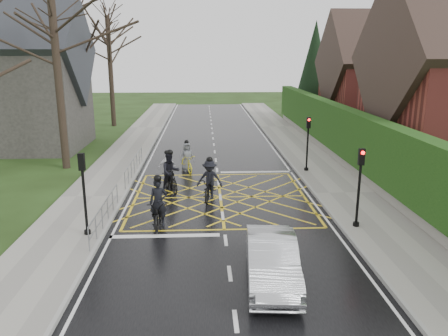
{
  "coord_description": "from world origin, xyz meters",
  "views": [
    {
      "loc": [
        -0.75,
        -19.74,
        6.58
      ],
      "look_at": [
        0.2,
        0.53,
        1.3
      ],
      "focal_mm": 35.0,
      "sensor_mm": 36.0,
      "label": 1
    }
  ],
  "objects": [
    {
      "name": "church",
      "position": [
        -13.54,
        12.0,
        4.93
      ],
      "size": [
        8.8,
        7.8,
        11.0
      ],
      "color": "#2D2B28",
      "rests_on": "ground"
    },
    {
      "name": "cyclist_mid",
      "position": [
        -0.5,
        -0.23,
        0.74
      ],
      "size": [
        1.31,
        2.19,
        2.04
      ],
      "rotation": [
        0.0,
        0.0,
        -0.18
      ],
      "color": "black",
      "rests_on": "ground"
    },
    {
      "name": "tree_far",
      "position": [
        -9.3,
        22.0,
        7.19
      ],
      "size": [
        8.4,
        8.4,
        10.4
      ],
      "color": "black",
      "rests_on": "ground"
    },
    {
      "name": "hedge",
      "position": [
        7.75,
        6.0,
        2.1
      ],
      "size": [
        0.9,
        38.0,
        2.8
      ],
      "primitive_type": "cube",
      "color": "#16370F",
      "rests_on": "stone_wall"
    },
    {
      "name": "cyclist_lead",
      "position": [
        -1.75,
        4.9,
        0.64
      ],
      "size": [
        1.23,
        2.01,
        1.84
      ],
      "rotation": [
        0.0,
        0.0,
        0.33
      ],
      "color": "gold",
      "rests_on": "ground"
    },
    {
      "name": "house_far",
      "position": [
        14.75,
        18.0,
        4.36
      ],
      "size": [
        9.8,
        8.8,
        10.3
      ],
      "color": "maroon",
      "rests_on": "ground"
    },
    {
      "name": "traffic_light_ne",
      "position": [
        5.1,
        4.2,
        1.66
      ],
      "size": [
        0.24,
        0.31,
        3.21
      ],
      "rotation": [
        0.0,
        0.0,
        3.14
      ],
      "color": "black",
      "rests_on": "ground"
    },
    {
      "name": "cyclist_back",
      "position": [
        -2.42,
        1.12,
        0.8
      ],
      "size": [
        1.32,
        2.17,
        2.1
      ],
      "rotation": [
        0.0,
        0.0,
        0.37
      ],
      "color": "black",
      "rests_on": "ground"
    },
    {
      "name": "car",
      "position": [
        1.22,
        -8.01,
        0.68
      ],
      "size": [
        1.76,
        4.25,
        1.37
      ],
      "primitive_type": "imported",
      "rotation": [
        0.0,
        0.0,
        -0.07
      ],
      "color": "#B0B2B7",
      "rests_on": "ground"
    },
    {
      "name": "tree_mid",
      "position": [
        -10.0,
        14.0,
        8.63
      ],
      "size": [
        10.08,
        10.08,
        12.48
      ],
      "color": "black",
      "rests_on": "ground"
    },
    {
      "name": "road",
      "position": [
        0.0,
        0.0,
        0.01
      ],
      "size": [
        9.0,
        80.0,
        0.01
      ],
      "primitive_type": "cube",
      "color": "black",
      "rests_on": "ground"
    },
    {
      "name": "ground",
      "position": [
        0.0,
        0.0,
        0.0
      ],
      "size": [
        120.0,
        120.0,
        0.0
      ],
      "primitive_type": "plane",
      "color": "black",
      "rests_on": "ground"
    },
    {
      "name": "cyclist_rear",
      "position": [
        -2.56,
        -3.5,
        0.68
      ],
      "size": [
        0.79,
        2.18,
        2.1
      ],
      "rotation": [
        0.0,
        0.0,
        0.02
      ],
      "color": "black",
      "rests_on": "ground"
    },
    {
      "name": "sidewalk_left",
      "position": [
        -6.0,
        0.0,
        0.07
      ],
      "size": [
        3.0,
        80.0,
        0.15
      ],
      "primitive_type": "cube",
      "color": "gray",
      "rests_on": "ground"
    },
    {
      "name": "sidewalk_right",
      "position": [
        6.0,
        0.0,
        0.07
      ],
      "size": [
        3.0,
        80.0,
        0.15
      ],
      "primitive_type": "cube",
      "color": "gray",
      "rests_on": "ground"
    },
    {
      "name": "cyclist_front",
      "position": [
        -2.73,
        2.81,
        0.63
      ],
      "size": [
        0.98,
        1.76,
        1.7
      ],
      "rotation": [
        0.0,
        0.0,
        0.28
      ],
      "color": "black",
      "rests_on": "ground"
    },
    {
      "name": "railing_north",
      "position": [
        -4.65,
        4.0,
        0.79
      ],
      "size": [
        0.05,
        6.04,
        1.03
      ],
      "color": "slate",
      "rests_on": "ground"
    },
    {
      "name": "tree_near",
      "position": [
        -9.0,
        6.0,
        7.91
      ],
      "size": [
        9.24,
        9.24,
        11.44
      ],
      "color": "black",
      "rests_on": "ground"
    },
    {
      "name": "conifer",
      "position": [
        10.75,
        26.0,
        4.99
      ],
      "size": [
        4.6,
        4.6,
        10.0
      ],
      "color": "black",
      "rests_on": "ground"
    },
    {
      "name": "traffic_light_se",
      "position": [
        5.1,
        -4.2,
        1.66
      ],
      "size": [
        0.24,
        0.31,
        3.21
      ],
      "rotation": [
        0.0,
        0.0,
        3.14
      ],
      "color": "black",
      "rests_on": "ground"
    },
    {
      "name": "railing_south",
      "position": [
        -4.65,
        -3.5,
        0.78
      ],
      "size": [
        0.05,
        5.04,
        1.03
      ],
      "color": "slate",
      "rests_on": "ground"
    },
    {
      "name": "traffic_light_sw",
      "position": [
        -5.1,
        -4.5,
        1.66
      ],
      "size": [
        0.24,
        0.31,
        3.21
      ],
      "color": "black",
      "rests_on": "ground"
    },
    {
      "name": "stone_wall",
      "position": [
        7.75,
        6.0,
        0.35
      ],
      "size": [
        0.5,
        38.0,
        0.7
      ],
      "primitive_type": "cube",
      "color": "slate",
      "rests_on": "ground"
    }
  ]
}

